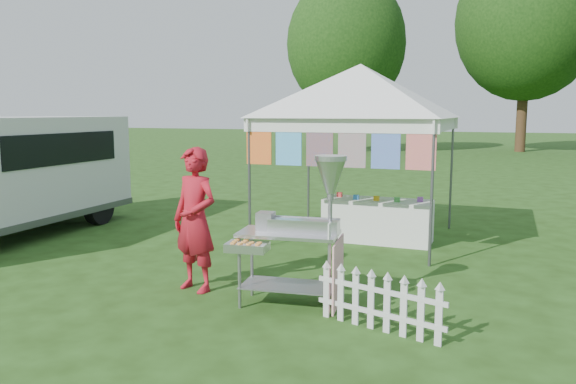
% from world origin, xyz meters
% --- Properties ---
extents(ground, '(120.00, 120.00, 0.00)m').
position_xyz_m(ground, '(0.00, 0.00, 0.00)').
color(ground, '#223E11').
rests_on(ground, ground).
extents(canopy_main, '(4.24, 4.24, 3.45)m').
position_xyz_m(canopy_main, '(0.00, 3.49, 2.99)').
color(canopy_main, '#59595E').
rests_on(canopy_main, ground).
extents(tree_left, '(6.40, 6.40, 9.53)m').
position_xyz_m(tree_left, '(-6.00, 24.00, 5.83)').
color(tree_left, '#3B2C15').
rests_on(tree_left, ground).
extents(tree_mid, '(7.60, 7.60, 11.52)m').
position_xyz_m(tree_mid, '(3.00, 28.00, 7.14)').
color(tree_mid, '#3B2C15').
rests_on(tree_mid, ground).
extents(donut_cart, '(1.24, 0.99, 1.72)m').
position_xyz_m(donut_cart, '(0.31, -0.17, 1.01)').
color(donut_cart, gray).
rests_on(donut_cart, ground).
extents(vendor, '(0.73, 0.57, 1.78)m').
position_xyz_m(vendor, '(-1.14, -0.08, 0.89)').
color(vendor, '#B21524').
rests_on(vendor, ground).
extents(cargo_van, '(2.18, 5.12, 2.10)m').
position_xyz_m(cargo_van, '(-5.89, 1.32, 1.13)').
color(cargo_van, silver).
rests_on(cargo_van, ground).
extents(picket_fence, '(1.39, 0.41, 0.56)m').
position_xyz_m(picket_fence, '(1.26, -0.56, 0.29)').
color(picket_fence, silver).
rests_on(picket_fence, ground).
extents(display_table, '(1.80, 0.70, 0.72)m').
position_xyz_m(display_table, '(0.38, 3.37, 0.36)').
color(display_table, white).
rests_on(display_table, ground).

